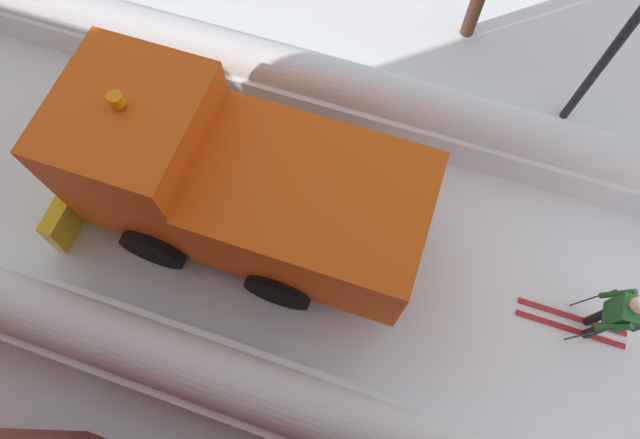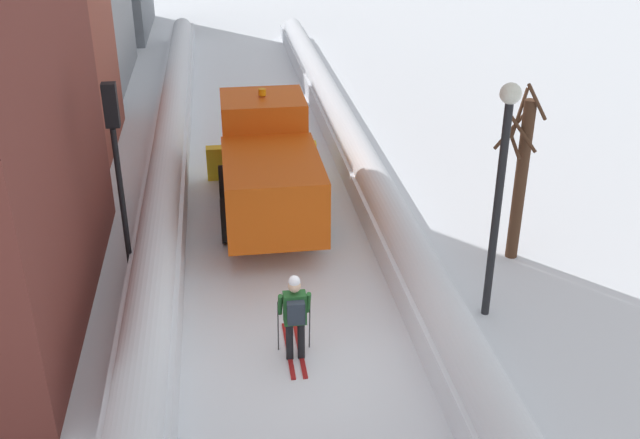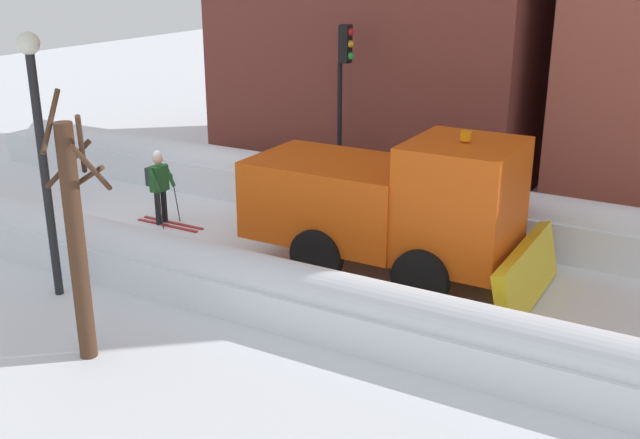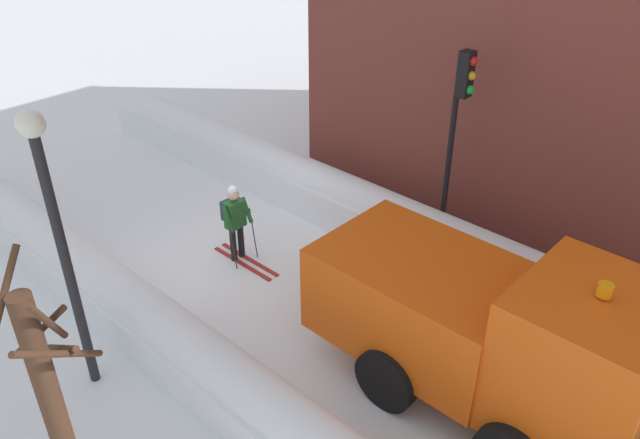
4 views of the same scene
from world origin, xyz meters
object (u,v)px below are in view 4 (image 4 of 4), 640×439
at_px(skier, 235,219).
at_px(bare_tree_near, 56,412).
at_px(traffic_light_pole, 458,119).
at_px(street_lamp, 56,224).
at_px(plow_truck, 492,332).

xyz_separation_m(skier, bare_tree_near, (5.52, 3.26, 1.07)).
height_order(traffic_light_pole, street_lamp, street_lamp).
relative_size(skier, bare_tree_near, 0.42).
bearing_deg(traffic_light_pole, plow_truck, 41.53).
relative_size(skier, traffic_light_pole, 0.39).
distance_m(plow_truck, bare_tree_near, 6.25).
height_order(plow_truck, skier, plow_truck).
relative_size(traffic_light_pole, street_lamp, 0.93).
distance_m(skier, traffic_light_pole, 5.09).
xyz_separation_m(street_lamp, bare_tree_near, (1.44, 2.28, -1.07)).
distance_m(skier, street_lamp, 4.72).
height_order(plow_truck, street_lamp, street_lamp).
bearing_deg(bare_tree_near, skier, -149.49).
bearing_deg(street_lamp, traffic_light_pole, 163.17).
height_order(skier, bare_tree_near, bare_tree_near).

